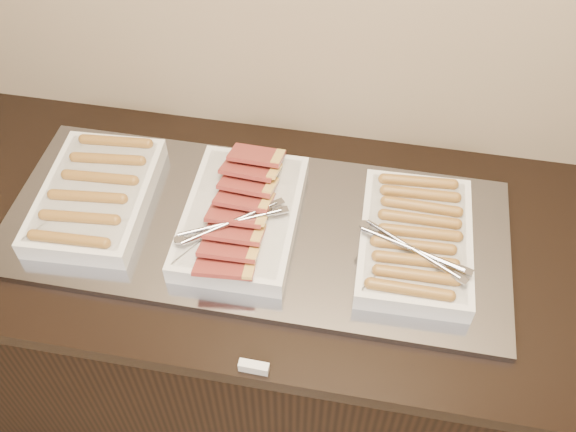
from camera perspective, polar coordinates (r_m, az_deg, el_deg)
The scene contains 6 objects.
counter at distance 1.92m, azimuth -2.60°, elevation -9.66°, with size 2.06×0.76×0.90m.
warming_tray at distance 1.54m, azimuth -2.95°, elevation -1.02°, with size 1.20×0.50×0.02m, color gray.
dish_left at distance 1.63m, azimuth -16.70°, elevation 1.83°, with size 0.27×0.39×0.07m.
dish_center at distance 1.51m, azimuth -4.21°, elevation 0.07°, with size 0.27×0.42×0.09m.
dish_right at distance 1.49m, azimuth 11.24°, elevation -2.09°, with size 0.27×0.38×0.08m.
label_holder at distance 1.34m, azimuth -3.06°, elevation -13.27°, with size 0.06×0.02×0.02m, color silver.
Camera 1 is at (0.26, 1.19, 2.10)m, focal length 40.00 mm.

